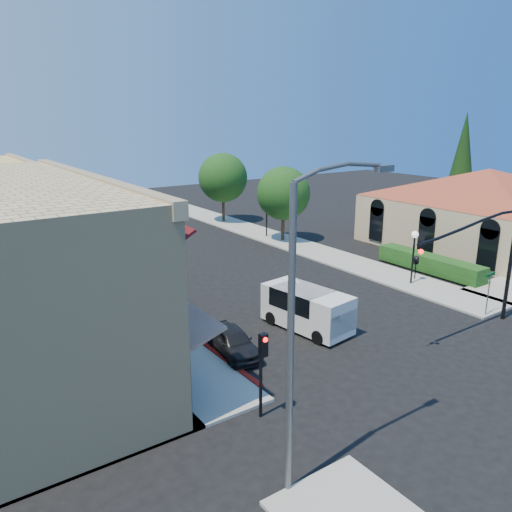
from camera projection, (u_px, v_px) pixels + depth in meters
ground at (433, 371)px, 21.36m from camera, size 120.00×120.00×0.00m
sidewalk_left at (60, 259)px, 37.94m from camera, size 3.50×50.00×0.12m
sidewalk_right at (250, 230)px, 47.52m from camera, size 3.50×50.00×0.12m
curb_red_strip at (201, 344)px, 23.92m from camera, size 0.25×10.00×0.06m
mission_building at (486, 201)px, 41.49m from camera, size 30.12×30.12×6.40m
hedge at (429, 272)px, 34.89m from camera, size 1.40×8.00×1.10m
conifer_far at (462, 160)px, 49.22m from camera, size 3.20×3.20×11.00m
street_tree_a at (283, 193)px, 42.47m from camera, size 4.56×4.56×6.48m
street_tree_b at (223, 178)px, 50.29m from camera, size 4.94×4.94×7.02m
signal_mast_arm at (490, 252)px, 24.65m from camera, size 8.01×0.39×6.00m
secondary_signal at (262, 360)px, 17.47m from camera, size 0.28×0.42×3.32m
cobra_streetlight at (301, 321)px, 13.35m from camera, size 3.60×0.25×9.31m
street_name_sign at (489, 287)px, 26.75m from camera, size 0.80×0.06×2.50m
lamppost_left_near at (168, 297)px, 22.31m from camera, size 0.44×0.44×3.57m
lamppost_left_far at (79, 237)px, 33.39m from camera, size 0.44×0.44×3.57m
lamppost_right_near at (414, 244)px, 31.61m from camera, size 0.44×0.44×3.57m
lamppost_right_far at (267, 207)px, 44.28m from camera, size 0.44×0.44×3.57m
white_van at (308, 307)px, 25.30m from camera, size 2.66×4.95×2.09m
parked_car_a at (233, 341)px, 22.76m from camera, size 1.95×3.92×1.28m
parked_car_b at (153, 283)px, 30.74m from camera, size 1.63×3.72×1.19m
parked_car_c at (128, 259)px, 35.74m from camera, size 1.86×4.44×1.28m
parked_car_d at (75, 236)px, 43.16m from camera, size 2.25×4.26×1.14m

